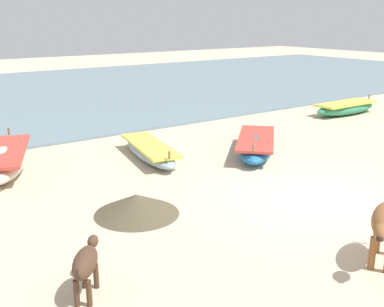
# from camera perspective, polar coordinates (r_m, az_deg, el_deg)

# --- Properties ---
(ground) EXTENTS (80.00, 80.00, 0.00)m
(ground) POSITION_cam_1_polar(r_m,az_deg,el_deg) (10.41, 15.37, -5.49)
(ground) COLOR beige
(sea_water) EXTENTS (60.00, 20.00, 0.08)m
(sea_water) POSITION_cam_1_polar(r_m,az_deg,el_deg) (25.10, -17.55, 6.99)
(sea_water) COLOR slate
(sea_water) RESTS_ON ground
(fishing_boat_1) EXTENTS (3.11, 3.08, 0.69)m
(fishing_boat_1) POSITION_cam_1_polar(r_m,az_deg,el_deg) (13.44, 7.77, 1.07)
(fishing_boat_1) COLOR #1E669E
(fishing_boat_1) RESTS_ON ground
(fishing_boat_3) EXTENTS (2.34, 3.73, 0.76)m
(fishing_boat_3) POSITION_cam_1_polar(r_m,az_deg,el_deg) (12.75, -21.99, -0.67)
(fishing_boat_3) COLOR beige
(fishing_boat_3) RESTS_ON ground
(fishing_boat_4) EXTENTS (3.23, 1.01, 0.68)m
(fishing_boat_4) POSITION_cam_1_polar(r_m,az_deg,el_deg) (19.83, 18.19, 5.30)
(fishing_boat_4) COLOR #338C66
(fishing_boat_4) RESTS_ON ground
(fishing_boat_6) EXTENTS (1.47, 3.39, 0.60)m
(fishing_boat_6) POSITION_cam_1_polar(r_m,az_deg,el_deg) (12.95, -5.18, 0.36)
(fishing_boat_6) COLOR #8CA5B7
(fishing_boat_6) RESTS_ON ground
(calf_near_dark) EXTENTS (0.79, 0.97, 0.70)m
(calf_near_dark) POSITION_cam_1_polar(r_m,az_deg,el_deg) (6.78, -12.78, -12.83)
(calf_near_dark) COLOR #4C3323
(calf_near_dark) RESTS_ON ground
(debris_pile_0) EXTENTS (2.22, 2.22, 0.41)m
(debris_pile_0) POSITION_cam_1_polar(r_m,az_deg,el_deg) (9.35, -6.77, -6.15)
(debris_pile_0) COLOR brown
(debris_pile_0) RESTS_ON ground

